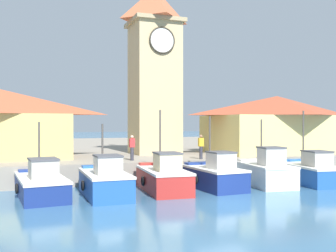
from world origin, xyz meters
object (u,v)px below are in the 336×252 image
object	(u,v)px
fishing_boat_center	(266,172)
warehouse_right	(277,123)
fishing_boat_left_inner	(163,177)
fishing_boat_far_left	(41,184)
fishing_boat_mid_left	(215,175)
clock_tower	(154,66)
fishing_boat_left_outer	(105,181)
fishing_boat_mid_right	(309,172)
dock_worker_along_quay	(201,146)
dock_worker_near_tower	(132,147)

from	to	relation	value
fishing_boat_center	warehouse_right	xyz separation A→B (m)	(6.32, 7.64, 2.86)
fishing_boat_left_inner	fishing_boat_center	distance (m)	6.33
fishing_boat_far_left	fishing_boat_mid_left	distance (m)	9.30
clock_tower	warehouse_right	xyz separation A→B (m)	(10.04, -2.00, -4.49)
fishing_boat_left_outer	fishing_boat_mid_left	distance (m)	6.24
fishing_boat_mid_right	warehouse_right	bearing A→B (deg)	67.23
fishing_boat_mid_left	clock_tower	bearing A→B (deg)	92.23
clock_tower	dock_worker_along_quay	bearing A→B (deg)	-75.97
fishing_boat_far_left	dock_worker_along_quay	world-z (taller)	fishing_boat_far_left
fishing_boat_left_inner	clock_tower	world-z (taller)	clock_tower
fishing_boat_left_inner	fishing_boat_mid_right	size ratio (longest dim) A/B	0.96
dock_worker_near_tower	fishing_boat_far_left	bearing A→B (deg)	-145.63
fishing_boat_center	dock_worker_near_tower	xyz separation A→B (m)	(-6.89, 4.67, 1.33)
fishing_boat_center	dock_worker_near_tower	bearing A→B (deg)	145.86
fishing_boat_mid_left	fishing_boat_mid_right	size ratio (longest dim) A/B	0.82
fishing_boat_mid_left	dock_worker_near_tower	world-z (taller)	fishing_boat_mid_left
fishing_boat_mid_right	warehouse_right	world-z (taller)	warehouse_right
clock_tower	fishing_boat_far_left	bearing A→B (deg)	-135.04
fishing_boat_left_outer	fishing_boat_left_inner	bearing A→B (deg)	6.83
fishing_boat_mid_right	dock_worker_near_tower	size ratio (longest dim) A/B	3.25
fishing_boat_far_left	fishing_boat_mid_right	size ratio (longest dim) A/B	1.02
fishing_boat_left_inner	clock_tower	bearing A→B (deg)	74.44
dock_worker_near_tower	fishing_boat_center	bearing A→B (deg)	-34.14
clock_tower	fishing_boat_left_inner	bearing A→B (deg)	-105.56
fishing_boat_left_inner	dock_worker_along_quay	distance (m)	5.64
fishing_boat_mid_left	dock_worker_near_tower	xyz separation A→B (m)	(-3.54, 4.63, 1.39)
fishing_boat_left_outer	warehouse_right	bearing A→B (deg)	25.88
fishing_boat_mid_left	dock_worker_near_tower	distance (m)	5.99
fishing_boat_far_left	fishing_boat_left_outer	world-z (taller)	fishing_boat_far_left
fishing_boat_left_outer	dock_worker_along_quay	distance (m)	8.47
fishing_boat_left_outer	fishing_boat_mid_right	size ratio (longest dim) A/B	0.91
dock_worker_along_quay	fishing_boat_far_left	bearing A→B (deg)	-162.34
fishing_boat_center	clock_tower	bearing A→B (deg)	111.11
warehouse_right	fishing_boat_mid_right	bearing A→B (deg)	-112.77
fishing_boat_far_left	fishing_boat_left_inner	world-z (taller)	fishing_boat_left_inner
fishing_boat_far_left	fishing_boat_left_inner	bearing A→B (deg)	-4.02
clock_tower	dock_worker_along_quay	size ratio (longest dim) A/B	9.04
warehouse_right	dock_worker_near_tower	distance (m)	13.62
clock_tower	fishing_boat_left_outer	bearing A→B (deg)	-121.13
fishing_boat_mid_left	clock_tower	xyz separation A→B (m)	(-0.37, 9.59, 7.41)
fishing_boat_left_outer	dock_worker_along_quay	bearing A→B (deg)	29.50
warehouse_right	fishing_boat_center	bearing A→B (deg)	-129.61
fishing_boat_left_outer	clock_tower	size ratio (longest dim) A/B	0.33
fishing_boat_center	warehouse_right	bearing A→B (deg)	50.39
fishing_boat_left_outer	warehouse_right	xyz separation A→B (m)	(15.91, 7.72, 2.91)
fishing_boat_far_left	fishing_boat_left_outer	distance (m)	3.14
fishing_boat_mid_right	dock_worker_along_quay	xyz separation A→B (m)	(-5.37, 4.18, 1.42)
fishing_boat_mid_right	dock_worker_along_quay	bearing A→B (deg)	142.16
fishing_boat_far_left	clock_tower	world-z (taller)	clock_tower
fishing_boat_mid_right	dock_worker_near_tower	world-z (taller)	fishing_boat_mid_right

